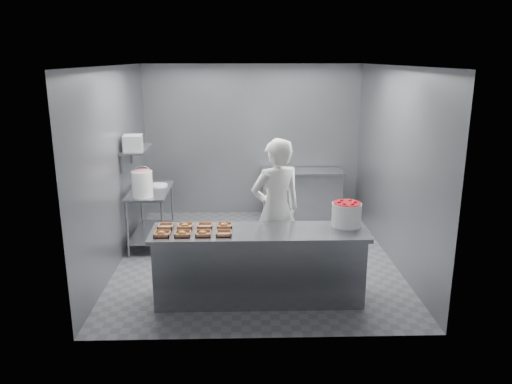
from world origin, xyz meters
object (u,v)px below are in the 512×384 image
(glaze_bucket, at_px, (142,183))
(tray_7, at_px, (224,225))
(tray_0, at_px, (162,234))
(appliance, at_px, (133,143))
(prep_table, at_px, (151,208))
(tray_5, at_px, (185,226))
(tray_6, at_px, (205,226))
(service_counter, at_px, (259,265))
(strawberry_tub, at_px, (347,213))
(back_counter, at_px, (301,194))
(tray_2, at_px, (203,233))
(tray_3, at_px, (224,233))
(tray_4, at_px, (166,226))
(worker, at_px, (276,211))
(tray_1, at_px, (183,233))

(glaze_bucket, bearing_deg, tray_7, -48.42)
(tray_0, xyz_separation_m, appliance, (-0.68, 1.88, 0.76))
(prep_table, relative_size, glaze_bucket, 2.54)
(tray_0, bearing_deg, tray_7, 20.91)
(tray_5, relative_size, tray_6, 1.00)
(service_counter, relative_size, glaze_bucket, 5.50)
(prep_table, relative_size, strawberry_tub, 3.33)
(back_counter, bearing_deg, tray_0, -121.06)
(tray_0, relative_size, glaze_bucket, 0.40)
(tray_2, height_order, tray_3, tray_2)
(tray_5, xyz_separation_m, appliance, (-0.92, 1.60, 0.76))
(strawberry_tub, bearing_deg, back_counter, 93.32)
(back_counter, bearing_deg, tray_2, -114.73)
(tray_0, xyz_separation_m, glaze_bucket, (-0.54, 1.70, 0.18))
(tray_4, xyz_separation_m, strawberry_tub, (2.22, 0.01, 0.14))
(prep_table, bearing_deg, tray_2, -64.63)
(tray_5, xyz_separation_m, tray_6, (0.24, 0.00, -0.00))
(tray_3, xyz_separation_m, worker, (0.66, 0.74, 0.04))
(tray_2, distance_m, glaze_bucket, 1.99)
(prep_table, bearing_deg, strawberry_tub, -33.40)
(tray_0, bearing_deg, tray_4, 89.37)
(tray_7, relative_size, worker, 0.10)
(worker, bearing_deg, tray_1, 11.10)
(back_counter, relative_size, tray_3, 8.01)
(tray_6, relative_size, strawberry_tub, 0.52)
(tray_4, bearing_deg, tray_1, -49.27)
(service_counter, height_order, prep_table, same)
(tray_4, distance_m, worker, 1.46)
(tray_0, height_order, tray_7, same)
(tray_3, bearing_deg, tray_0, -180.00)
(back_counter, xyz_separation_m, tray_6, (-1.56, -3.11, 0.47))
(strawberry_tub, xyz_separation_m, glaze_bucket, (-2.76, 1.41, 0.05))
(back_counter, bearing_deg, tray_5, -120.04)
(tray_0, bearing_deg, back_counter, 58.94)
(back_counter, distance_m, tray_4, 3.75)
(tray_7, xyz_separation_m, glaze_bucket, (-1.26, 1.42, 0.18))
(prep_table, bearing_deg, tray_4, -74.20)
(tray_1, bearing_deg, tray_3, 0.00)
(back_counter, distance_m, tray_6, 3.51)
(worker, relative_size, appliance, 6.27)
(worker, bearing_deg, prep_table, -57.25)
(tray_1, bearing_deg, service_counter, 8.69)
(tray_2, xyz_separation_m, worker, (0.90, 0.74, 0.04))
(service_counter, height_order, tray_7, tray_7)
(prep_table, relative_size, tray_4, 6.40)
(tray_4, relative_size, tray_6, 1.00)
(tray_6, bearing_deg, tray_4, 180.00)
(tray_0, xyz_separation_m, tray_7, (0.72, 0.28, 0.00))
(tray_3, bearing_deg, tray_7, 90.63)
(service_counter, bearing_deg, prep_table, 130.24)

